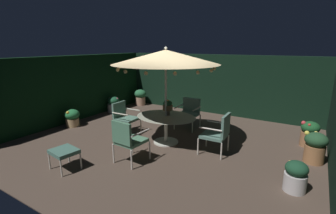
# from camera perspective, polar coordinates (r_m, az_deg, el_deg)

# --- Properties ---
(ground_plane) EXTENTS (7.99, 7.15, 0.02)m
(ground_plane) POSITION_cam_1_polar(r_m,az_deg,el_deg) (6.75, 0.16, -7.98)
(ground_plane) COLOR #4F3F34
(hedge_backdrop_rear) EXTENTS (7.99, 0.30, 2.21)m
(hedge_backdrop_rear) POSITION_cam_1_polar(r_m,az_deg,el_deg) (9.45, 11.08, 5.26)
(hedge_backdrop_rear) COLOR black
(hedge_backdrop_rear) RESTS_ON ground_plane
(hedge_backdrop_left) EXTENTS (0.30, 7.15, 2.21)m
(hedge_backdrop_left) POSITION_cam_1_polar(r_m,az_deg,el_deg) (8.99, -21.32, 4.09)
(hedge_backdrop_left) COLOR black
(hedge_backdrop_left) RESTS_ON ground_plane
(patio_dining_table) EXTENTS (1.63, 1.29, 0.74)m
(patio_dining_table) POSITION_cam_1_polar(r_m,az_deg,el_deg) (6.45, -0.49, -3.45)
(patio_dining_table) COLOR silver
(patio_dining_table) RESTS_ON ground_plane
(patio_umbrella) EXTENTS (2.71, 2.71, 2.51)m
(patio_umbrella) POSITION_cam_1_polar(r_m,az_deg,el_deg) (6.14, -0.53, 11.59)
(patio_umbrella) COLOR silver
(patio_umbrella) RESTS_ON ground_plane
(centerpiece_planter) EXTENTS (0.26, 0.26, 0.42)m
(centerpiece_planter) POSITION_cam_1_polar(r_m,az_deg,el_deg) (6.43, -0.07, 0.22)
(centerpiece_planter) COLOR #836854
(centerpiece_planter) RESTS_ON patio_dining_table
(patio_chair_north) EXTENTS (0.66, 0.64, 0.92)m
(patio_chair_north) POSITION_cam_1_polar(r_m,az_deg,el_deg) (7.67, 4.92, -0.97)
(patio_chair_north) COLOR silver
(patio_chair_north) RESTS_ON ground_plane
(patio_chair_northeast) EXTENTS (0.64, 0.62, 0.93)m
(patio_chair_northeast) POSITION_cam_1_polar(r_m,az_deg,el_deg) (7.25, -10.26, -2.03)
(patio_chair_northeast) COLOR beige
(patio_chair_northeast) RESTS_ON ground_plane
(patio_chair_east) EXTENTS (0.61, 0.67, 0.99)m
(patio_chair_east) POSITION_cam_1_polar(r_m,az_deg,el_deg) (5.41, -9.35, -7.29)
(patio_chair_east) COLOR silver
(patio_chair_east) RESTS_ON ground_plane
(patio_chair_southeast) EXTENTS (0.63, 0.62, 1.00)m
(patio_chair_southeast) POSITION_cam_1_polar(r_m,az_deg,el_deg) (5.91, 11.72, -5.70)
(patio_chair_southeast) COLOR silver
(patio_chair_southeast) RESTS_ON ground_plane
(ottoman_footrest) EXTENTS (0.59, 0.53, 0.44)m
(ottoman_footrest) POSITION_cam_1_polar(r_m,az_deg,el_deg) (5.60, -23.13, -9.67)
(ottoman_footrest) COLOR silver
(ottoman_footrest) RESTS_ON ground_plane
(potted_plant_left_near) EXTENTS (0.39, 0.39, 0.57)m
(potted_plant_left_near) POSITION_cam_1_polar(r_m,az_deg,el_deg) (5.04, 27.70, -14.06)
(potted_plant_left_near) COLOR beige
(potted_plant_left_near) RESTS_ON ground_plane
(potted_plant_front_corner) EXTENTS (0.52, 0.52, 0.68)m
(potted_plant_front_corner) POSITION_cam_1_polar(r_m,az_deg,el_deg) (10.68, -6.52, 2.43)
(potted_plant_front_corner) COLOR tan
(potted_plant_front_corner) RESTS_ON ground_plane
(potted_plant_right_near) EXTENTS (0.47, 0.47, 0.56)m
(potted_plant_right_near) POSITION_cam_1_polar(r_m,az_deg,el_deg) (8.41, -21.53, -2.25)
(potted_plant_right_near) COLOR tan
(potted_plant_right_near) RESTS_ON ground_plane
(potted_plant_left_far) EXTENTS (0.47, 0.47, 0.61)m
(potted_plant_left_far) POSITION_cam_1_polar(r_m,az_deg,el_deg) (9.72, -12.60, 0.59)
(potted_plant_left_far) COLOR beige
(potted_plant_left_far) RESTS_ON ground_plane
(potted_plant_back_right) EXTENTS (0.44, 0.44, 0.67)m
(potted_plant_back_right) POSITION_cam_1_polar(r_m,az_deg,el_deg) (7.27, 30.20, -5.33)
(potted_plant_back_right) COLOR #9E6A45
(potted_plant_back_right) RESTS_ON ground_plane
(potted_plant_back_center) EXTENTS (0.48, 0.47, 0.70)m
(potted_plant_back_center) POSITION_cam_1_polar(r_m,az_deg,el_deg) (6.34, 31.18, -7.94)
(potted_plant_back_center) COLOR #A06B42
(potted_plant_back_center) RESTS_ON ground_plane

